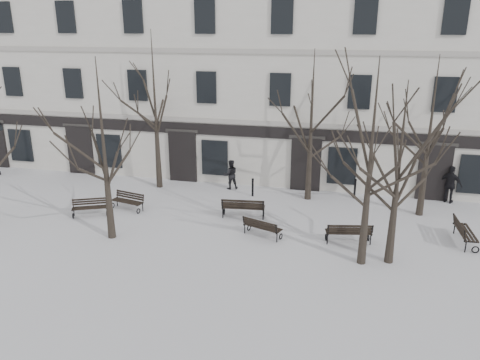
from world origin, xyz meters
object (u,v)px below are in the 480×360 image
(tree_3, at_px, (400,153))
(bench_4, at_px, (243,207))
(bench_0, at_px, (90,207))
(bench_1, at_px, (262,227))
(bench_2, at_px, (349,232))
(bench_5, at_px, (464,231))
(tree_1, at_px, (102,129))
(bench_3, at_px, (128,200))
(tree_2, at_px, (372,140))

(tree_3, distance_m, bench_4, 7.91)
(bench_0, relative_size, bench_1, 0.95)
(bench_1, bearing_deg, bench_2, -156.34)
(bench_1, bearing_deg, bench_5, -150.32)
(bench_2, bearing_deg, bench_1, -7.95)
(tree_1, relative_size, tree_3, 1.09)
(bench_1, height_order, bench_3, bench_1)
(bench_5, bearing_deg, tree_1, 98.21)
(bench_1, relative_size, bench_2, 0.91)
(bench_5, bearing_deg, bench_2, 100.92)
(tree_1, xyz_separation_m, bench_5, (14.42, 2.81, -4.16))
(tree_2, xyz_separation_m, bench_2, (-0.51, 1.59, -4.26))
(tree_1, height_order, bench_2, tree_1)
(tree_2, relative_size, bench_4, 3.72)
(tree_2, distance_m, bench_0, 13.32)
(bench_5, bearing_deg, tree_3, 124.97)
(tree_2, xyz_separation_m, tree_3, (1.02, 0.32, -0.50))
(tree_3, relative_size, bench_5, 3.58)
(tree_1, distance_m, bench_4, 7.26)
(tree_3, height_order, bench_0, tree_3)
(tree_3, relative_size, bench_1, 3.87)
(bench_0, bearing_deg, tree_2, -32.67)
(bench_0, relative_size, bench_4, 0.82)
(tree_1, height_order, bench_4, tree_1)
(bench_1, relative_size, bench_5, 0.92)
(bench_4, height_order, bench_5, bench_4)
(bench_2, bearing_deg, bench_0, -12.47)
(bench_0, xyz_separation_m, bench_2, (11.95, -0.28, 0.07))
(bench_0, bearing_deg, bench_2, -25.49)
(bench_0, xyz_separation_m, bench_5, (16.56, 0.85, 0.07))
(bench_4, distance_m, bench_5, 9.45)
(bench_3, bearing_deg, tree_3, 0.89)
(tree_3, height_order, bench_5, tree_3)
(tree_3, relative_size, bench_0, 4.07)
(bench_0, relative_size, bench_5, 0.88)
(tree_3, distance_m, bench_1, 6.47)
(tree_3, height_order, bench_3, tree_3)
(tree_3, distance_m, bench_3, 12.94)
(tree_1, relative_size, bench_5, 3.91)
(bench_4, bearing_deg, bench_5, 170.61)
(bench_2, relative_size, bench_4, 0.95)
(tree_1, bearing_deg, bench_5, 11.04)
(bench_4, bearing_deg, tree_2, 142.55)
(bench_1, xyz_separation_m, bench_3, (-6.95, 1.60, -0.00))
(bench_0, bearing_deg, bench_1, -27.43)
(bench_2, bearing_deg, bench_5, -177.38)
(bench_3, bearing_deg, bench_2, 5.80)
(bench_0, xyz_separation_m, bench_3, (1.40, 1.13, 0.02))
(bench_1, bearing_deg, bench_3, 7.49)
(bench_5, bearing_deg, bench_4, 84.15)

